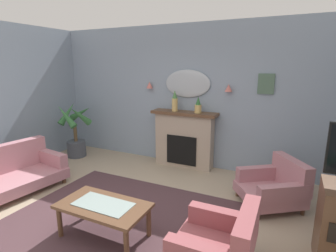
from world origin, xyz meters
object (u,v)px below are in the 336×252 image
Objects in this scene: wall_sconce_right at (229,88)px; armchair_by_coffee_table at (220,243)px; coffee_table at (103,208)px; framed_picture at (266,84)px; floral_couch at (5,175)px; wall_sconce_left at (150,85)px; mantel_vase_left at (175,102)px; mantel_vase_right at (198,106)px; potted_plant_corner_palm at (75,133)px; wall_mirror at (187,84)px; fireplace at (184,140)px; armchair_beside_couch at (275,186)px.

wall_sconce_right reaches higher than armchair_by_coffee_table.
wall_sconce_right is at bearing 73.02° from coffee_table.
framed_picture is 4.71m from floral_couch.
framed_picture is at bearing 5.27° from wall_sconce_right.
floral_couch is at bearing -118.00° from wall_sconce_left.
mantel_vase_left is 0.73m from wall_sconce_left.
coffee_table is at bearing -106.98° from wall_sconce_right.
framed_picture reaches higher than mantel_vase_left.
mantel_vase_right is 2.76m from coffee_table.
wall_sconce_left is 0.11× the size of potted_plant_corner_palm.
potted_plant_corner_palm is (-0.29, 1.88, 0.25)m from floral_couch.
armchair_by_coffee_table is at bearing -61.63° from wall_mirror.
wall_mirror reaches higher than wall_sconce_left.
fireplace is at bearing 119.69° from armchair_by_coffee_table.
mantel_vase_right is 1.21m from wall_sconce_left.
floral_couch reaches higher than coffee_table.
framed_picture is at bearing 8.53° from mantel_vase_right.
mantel_vase_right is 3.58m from floral_couch.
framed_picture reaches higher than potted_plant_corner_palm.
wall_sconce_right is at bearing -3.37° from wall_mirror.
framed_picture is at bearing 34.85° from floral_couch.
potted_plant_corner_palm is (-2.27, -0.50, -0.79)m from mantel_vase_left.
armchair_beside_couch is at bearing -19.70° from wall_sconce_left.
armchair_beside_couch is (1.82, 1.75, -0.08)m from coffee_table.
mantel_vase_right is 1.29m from framed_picture.
wall_mirror reaches higher than potted_plant_corner_palm.
wall_sconce_left is at bearing 62.00° from floral_couch.
framed_picture is 0.33× the size of coffee_table.
wall_sconce_right reaches higher than coffee_table.
potted_plant_corner_palm is (-3.92, 2.00, 0.26)m from armchair_by_coffee_table.
coffee_table is (-1.48, -2.77, -1.37)m from framed_picture.
potted_plant_corner_palm is (-3.97, -0.68, -1.18)m from framed_picture.
mantel_vase_right reaches higher than coffee_table.
coffee_table is 3.26m from potted_plant_corner_palm.
framed_picture is at bearing 108.65° from armchair_beside_couch.
framed_picture is at bearing 6.04° from mantel_vase_left.
armchair_by_coffee_table is at bearing 3.45° from coffee_table.
wall_sconce_right is 0.66m from framed_picture.
mantel_vase_right is 0.29× the size of coffee_table.
armchair_by_coffee_table is (-0.06, -2.69, -1.44)m from framed_picture.
fireplace is at bearing -174.23° from framed_picture.
armchair_beside_couch is at bearing -28.82° from wall_mirror.
wall_mirror reaches higher than wall_sconce_right.
wall_sconce_left is 0.13× the size of coffee_table.
framed_picture is (0.65, 0.06, 0.09)m from wall_sconce_right.
mantel_vase_right is 0.54m from wall_mirror.
floral_couch is (-3.03, -2.50, -1.34)m from wall_sconce_right.
fireplace reaches higher than floral_couch.
wall_sconce_right is at bearing 135.89° from armchair_beside_couch.
wall_mirror reaches higher than mantel_vase_left.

